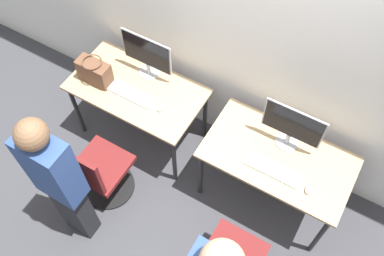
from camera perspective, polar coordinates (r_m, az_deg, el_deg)
ground_plane at (r=4.10m, az=-0.94°, el=-8.10°), size 20.00×20.00×0.00m
wall_back at (r=3.36m, az=5.79°, el=12.99°), size 12.00×0.05×2.80m
desk_left at (r=3.90m, az=-7.30°, el=4.55°), size 1.20×0.66×0.74m
monitor_left at (r=3.76m, az=-6.03°, el=9.70°), size 0.49×0.18×0.44m
keyboard_left at (r=3.79m, az=-8.14°, el=4.53°), size 0.46×0.13×0.02m
mouse_left at (r=3.67m, az=-4.11°, el=2.72°), size 0.06×0.09×0.03m
office_chair_left at (r=3.85m, az=-12.26°, el=-5.95°), size 0.48×0.48×0.89m
person_left at (r=3.28m, az=-17.31°, el=-6.77°), size 0.36×0.22×1.65m
desk_right at (r=3.56m, az=11.28°, el=-4.37°), size 1.20×0.66×0.74m
monitor_right at (r=3.37m, az=13.22°, el=0.24°), size 0.49×0.18×0.44m
keyboard_right at (r=3.41m, az=10.61°, el=-5.40°), size 0.46×0.13×0.02m
mouse_right at (r=3.39m, az=15.35°, el=-7.91°), size 0.06×0.09×0.03m
handbag at (r=3.87m, az=-12.88°, el=7.36°), size 0.30×0.18×0.25m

